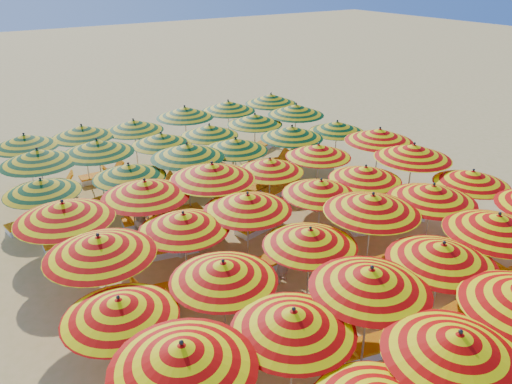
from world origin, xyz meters
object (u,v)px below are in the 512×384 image
(lounger_21, at_px, (366,194))
(beachgoer_b, at_px, (143,220))
(lounger_26, at_px, (283,187))
(lounger_32, at_px, (103,176))
(umbrella_33, at_px, (235,144))
(umbrella_37, at_px, (97,147))
(lounger_28, at_px, (88,207))
(umbrella_8, at_px, (371,279))
(umbrella_18, at_px, (99,246))
(umbrella_10, at_px, (498,224))
(umbrella_23, at_px, (413,151))
(lounger_13, at_px, (165,292))
(lounger_33, at_px, (124,175))
(umbrella_24, at_px, (64,211))
(umbrella_9, at_px, (442,253))
(lounger_9, at_px, (249,342))
(lounger_27, at_px, (35,222))
(umbrella_45, at_px, (185,112))
(umbrella_17, at_px, (472,177))
(lounger_11, at_px, (477,233))
(umbrella_6, at_px, (182,356))
(umbrella_13, at_px, (223,271))
(lounger_14, at_px, (265,264))
(lounger_20, at_px, (330,199))
(umbrella_12, at_px, (119,308))
(umbrella_35, at_px, (337,127))
(lounger_12, at_px, (139,320))
(lounger_22, at_px, (74,240))
(umbrella_30, at_px, (42,186))
(lounger_25, at_px, (249,191))
(lounger_8, at_px, (158,372))
(umbrella_32, at_px, (187,151))
(lounger_19, at_px, (260,224))
(lounger_18, at_px, (196,240))
(umbrella_42, at_px, (25,141))
(lounger_15, at_px, (373,226))
(lounger_16, at_px, (400,218))
(umbrella_47, at_px, (271,99))
(umbrella_20, at_px, (248,202))
(umbrella_43, at_px, (82,131))
(lounger_31, at_px, (52,188))
(lounger_34, at_px, (200,156))
(umbrella_29, at_px, (379,135))
(lounger_5, at_px, (371,347))
(lounger_36, at_px, (264,145))
(umbrella_39, at_px, (209,130))
(umbrella_19, at_px, (184,221))
(beachgoer_a, at_px, (282,262))
(lounger_10, at_px, (374,266))
(lounger_30, at_px, (270,163))
(lounger_23, at_px, (147,220))
(umbrella_41, at_px, (296,110))
(umbrella_2, at_px, (458,345))
(umbrella_15, at_px, (372,203))
(umbrella_44, at_px, (134,125))

(lounger_21, relative_size, beachgoer_b, 1.22)
(lounger_26, distance_m, lounger_32, 7.19)
(umbrella_33, height_order, umbrella_37, umbrella_37)
(lounger_28, bearing_deg, umbrella_8, 91.80)
(umbrella_18, bearing_deg, umbrella_10, -26.69)
(umbrella_23, bearing_deg, umbrella_37, 143.40)
(lounger_13, distance_m, lounger_33, 8.36)
(umbrella_24, xyz_separation_m, lounger_33, (3.60, 6.53, -2.16))
(umbrella_9, bearing_deg, lounger_9, 152.94)
(lounger_27, bearing_deg, umbrella_45, 10.29)
(umbrella_17, bearing_deg, lounger_11, -24.54)
(umbrella_6, bearing_deg, umbrella_17, 11.95)
(umbrella_13, relative_size, lounger_26, 1.66)
(lounger_14, xyz_separation_m, lounger_20, (4.35, 2.26, 0.00))
(umbrella_12, height_order, umbrella_35, umbrella_12)
(lounger_12, distance_m, lounger_22, 4.69)
(umbrella_30, xyz_separation_m, lounger_9, (2.70, -6.92, -1.89))
(lounger_12, height_order, lounger_25, same)
(lounger_8, bearing_deg, umbrella_32, 59.99)
(lounger_19, bearing_deg, umbrella_6, -144.05)
(umbrella_17, bearing_deg, lounger_18, 149.86)
(umbrella_17, bearing_deg, umbrella_42, 135.06)
(lounger_15, bearing_deg, lounger_16, -164.59)
(umbrella_33, distance_m, lounger_12, 7.56)
(umbrella_9, bearing_deg, umbrella_47, 71.10)
(umbrella_45, bearing_deg, lounger_15, -74.69)
(umbrella_20, bearing_deg, umbrella_43, 102.97)
(lounger_14, bearing_deg, lounger_9, 41.19)
(lounger_31, bearing_deg, lounger_13, -72.60)
(lounger_34, bearing_deg, lounger_14, -92.98)
(umbrella_29, distance_m, lounger_5, 8.84)
(lounger_13, height_order, beachgoer_b, beachgoer_b)
(lounger_33, bearing_deg, lounger_12, 82.12)
(lounger_15, height_order, lounger_33, same)
(lounger_31, relative_size, lounger_36, 0.99)
(umbrella_18, relative_size, umbrella_39, 0.95)
(umbrella_19, bearing_deg, beachgoer_a, -21.50)
(lounger_10, height_order, lounger_18, same)
(umbrella_19, height_order, umbrella_37, umbrella_37)
(lounger_20, bearing_deg, lounger_30, 87.66)
(umbrella_6, height_order, lounger_23, umbrella_6)
(umbrella_33, relative_size, lounger_33, 1.35)
(umbrella_12, distance_m, umbrella_41, 13.75)
(umbrella_12, distance_m, umbrella_47, 15.34)
(umbrella_20, height_order, lounger_32, umbrella_20)
(umbrella_43, xyz_separation_m, umbrella_47, (8.57, 0.02, 0.04))
(umbrella_41, relative_size, lounger_33, 1.48)
(lounger_10, relative_size, lounger_31, 0.99)
(umbrella_2, distance_m, umbrella_15, 5.13)
(umbrella_44, xyz_separation_m, lounger_9, (-1.54, -10.85, -1.98))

